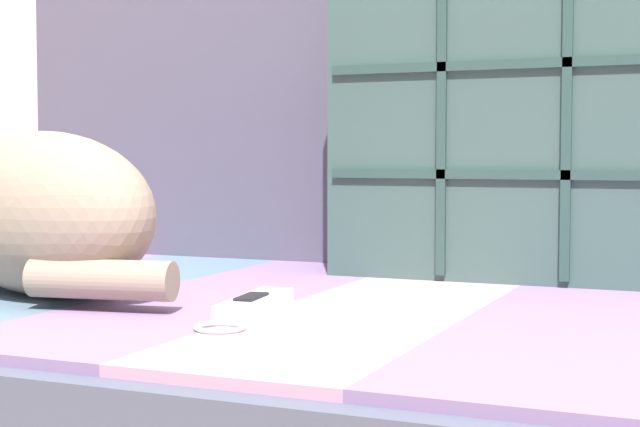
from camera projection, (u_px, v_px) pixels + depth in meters
throw_pillow_quilted at (514, 121)px, 1.28m from camera, size 0.48×0.14×0.41m
sleeping_cat at (31, 218)px, 1.15m from camera, size 0.42×0.29×0.19m
game_remote_far at (253, 307)px, 0.99m from camera, size 0.07×0.20×0.02m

